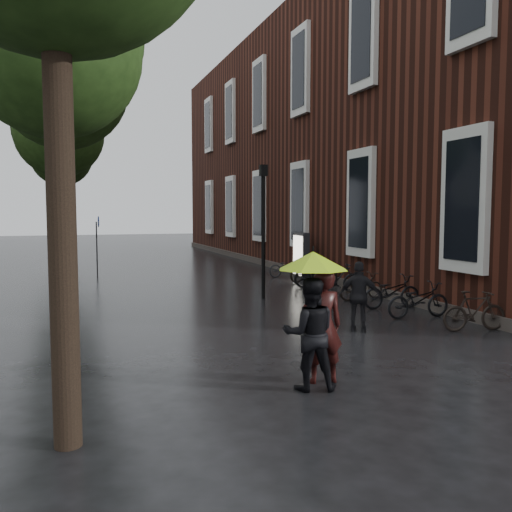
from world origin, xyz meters
name	(u,v)px	position (x,y,z in m)	size (l,w,h in m)	color
ground	(411,432)	(0.00, 0.00, 0.00)	(120.00, 120.00, 0.00)	black
brick_building	(358,148)	(10.47, 19.46, 5.99)	(10.20, 33.20, 12.00)	#38160F
street_trees	(60,112)	(-3.99, 15.91, 6.34)	(4.33, 34.03, 8.91)	black
person_burgundy	(322,326)	(-0.16, 2.14, 0.92)	(0.67, 0.44, 1.83)	black
person_black	(310,334)	(-0.49, 1.91, 0.86)	(0.84, 0.65, 1.73)	black
lime_umbrella	(313,261)	(-0.38, 2.04, 1.97)	(1.11, 1.11, 1.63)	black
pedestrian_walking	(359,296)	(2.30, 5.21, 0.80)	(0.93, 0.39, 1.59)	black
parked_bicycles	(353,282)	(4.61, 9.55, 0.47)	(1.98, 11.47, 1.04)	black
ad_lightbox	(301,256)	(4.80, 13.95, 0.95)	(0.29, 1.26, 1.89)	black
lamp_post	(263,218)	(1.84, 10.23, 2.51)	(0.21, 0.21, 4.14)	black
cycle_sign	(98,237)	(-2.66, 18.03, 1.66)	(0.13, 0.46, 2.52)	#262628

